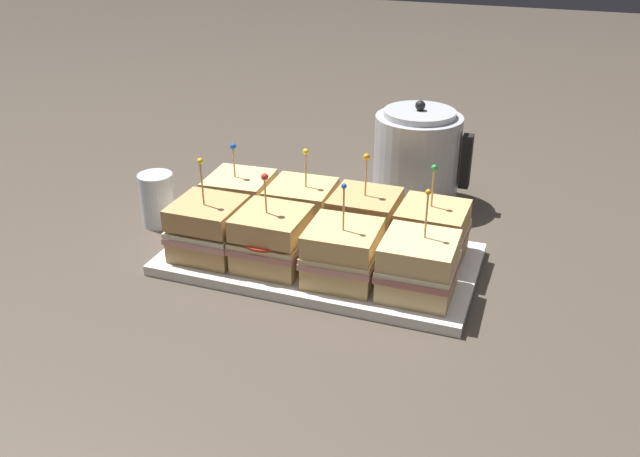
{
  "coord_description": "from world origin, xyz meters",
  "views": [
    {
      "loc": [
        0.35,
        -0.96,
        0.59
      ],
      "look_at": [
        0.0,
        0.0,
        0.07
      ],
      "focal_mm": 38.0,
      "sensor_mm": 36.0,
      "label": 1
    }
  ],
  "objects_px": {
    "serving_platter": "(320,259)",
    "sandwich_front_far_left": "(208,229)",
    "kettle_steel": "(417,158)",
    "drinking_glass": "(158,200)",
    "sandwich_front_center_right": "(343,253)",
    "sandwich_back_center_right": "(364,220)",
    "sandwich_back_far_left": "(240,201)",
    "sandwich_back_center_left": "(301,210)",
    "sandwich_back_far_right": "(432,232)",
    "sandwich_front_far_right": "(418,266)",
    "sandwich_front_center_left": "(272,239)"
  },
  "relations": [
    {
      "from": "serving_platter",
      "to": "sandwich_front_far_left",
      "type": "relative_size",
      "value": 2.97
    },
    {
      "from": "sandwich_front_center_right",
      "to": "sandwich_front_far_right",
      "type": "xyz_separation_m",
      "value": [
        0.12,
        0.0,
        0.0
      ]
    },
    {
      "from": "sandwich_front_far_right",
      "to": "sandwich_back_far_right",
      "type": "relative_size",
      "value": 1.03
    },
    {
      "from": "drinking_glass",
      "to": "sandwich_front_center_right",
      "type": "bearing_deg",
      "value": -14.44
    },
    {
      "from": "kettle_steel",
      "to": "drinking_glass",
      "type": "distance_m",
      "value": 0.52
    },
    {
      "from": "sandwich_back_center_right",
      "to": "sandwich_back_far_right",
      "type": "relative_size",
      "value": 1.03
    },
    {
      "from": "kettle_steel",
      "to": "sandwich_front_center_left",
      "type": "bearing_deg",
      "value": -112.94
    },
    {
      "from": "serving_platter",
      "to": "kettle_steel",
      "type": "distance_m",
      "value": 0.34
    },
    {
      "from": "sandwich_front_center_left",
      "to": "sandwich_front_center_right",
      "type": "height_order",
      "value": "sandwich_front_center_right"
    },
    {
      "from": "sandwich_back_center_left",
      "to": "sandwich_back_center_right",
      "type": "distance_m",
      "value": 0.12
    },
    {
      "from": "sandwich_front_center_left",
      "to": "sandwich_back_far_right",
      "type": "bearing_deg",
      "value": 26.03
    },
    {
      "from": "sandwich_front_center_left",
      "to": "sandwich_back_far_left",
      "type": "distance_m",
      "value": 0.17
    },
    {
      "from": "kettle_steel",
      "to": "sandwich_back_center_right",
      "type": "bearing_deg",
      "value": -97.84
    },
    {
      "from": "serving_platter",
      "to": "sandwich_back_far_left",
      "type": "bearing_deg",
      "value": 160.97
    },
    {
      "from": "sandwich_back_center_right",
      "to": "sandwich_back_far_right",
      "type": "bearing_deg",
      "value": -0.61
    },
    {
      "from": "serving_platter",
      "to": "drinking_glass",
      "type": "bearing_deg",
      "value": 172.97
    },
    {
      "from": "sandwich_back_far_right",
      "to": "kettle_steel",
      "type": "height_order",
      "value": "kettle_steel"
    },
    {
      "from": "sandwich_back_center_left",
      "to": "sandwich_front_far_left",
      "type": "bearing_deg",
      "value": -134.77
    },
    {
      "from": "drinking_glass",
      "to": "sandwich_back_center_left",
      "type": "bearing_deg",
      "value": 3.95
    },
    {
      "from": "sandwich_back_far_right",
      "to": "kettle_steel",
      "type": "xyz_separation_m",
      "value": [
        -0.08,
        0.26,
        0.03
      ]
    },
    {
      "from": "sandwich_front_far_right",
      "to": "sandwich_back_center_right",
      "type": "relative_size",
      "value": 1.0
    },
    {
      "from": "sandwich_back_center_right",
      "to": "drinking_glass",
      "type": "height_order",
      "value": "sandwich_back_center_right"
    },
    {
      "from": "sandwich_front_center_right",
      "to": "sandwich_back_center_right",
      "type": "distance_m",
      "value": 0.12
    },
    {
      "from": "serving_platter",
      "to": "kettle_steel",
      "type": "bearing_deg",
      "value": 73.14
    },
    {
      "from": "sandwich_back_far_left",
      "to": "sandwich_front_far_left",
      "type": "bearing_deg",
      "value": -90.33
    },
    {
      "from": "sandwich_back_far_left",
      "to": "sandwich_back_far_right",
      "type": "xyz_separation_m",
      "value": [
        0.36,
        -0.0,
        -0.0
      ]
    },
    {
      "from": "sandwich_front_far_left",
      "to": "sandwich_back_center_right",
      "type": "height_order",
      "value": "sandwich_front_far_left"
    },
    {
      "from": "sandwich_back_center_right",
      "to": "drinking_glass",
      "type": "distance_m",
      "value": 0.41
    },
    {
      "from": "sandwich_front_center_left",
      "to": "sandwich_back_center_left",
      "type": "xyz_separation_m",
      "value": [
        0.0,
        0.12,
        -0.0
      ]
    },
    {
      "from": "sandwich_front_far_right",
      "to": "sandwich_back_far_right",
      "type": "distance_m",
      "value": 0.12
    },
    {
      "from": "sandwich_front_center_right",
      "to": "sandwich_back_far_left",
      "type": "relative_size",
      "value": 1.06
    },
    {
      "from": "sandwich_front_far_right",
      "to": "sandwich_back_center_right",
      "type": "bearing_deg",
      "value": 134.94
    },
    {
      "from": "sandwich_back_center_left",
      "to": "kettle_steel",
      "type": "distance_m",
      "value": 0.3
    },
    {
      "from": "sandwich_front_far_left",
      "to": "kettle_steel",
      "type": "height_order",
      "value": "kettle_steel"
    },
    {
      "from": "sandwich_front_center_right",
      "to": "sandwich_front_far_right",
      "type": "height_order",
      "value": "sandwich_front_far_right"
    },
    {
      "from": "sandwich_front_far_right",
      "to": "kettle_steel",
      "type": "height_order",
      "value": "kettle_steel"
    },
    {
      "from": "sandwich_front_far_left",
      "to": "sandwich_back_far_left",
      "type": "bearing_deg",
      "value": 89.67
    },
    {
      "from": "sandwich_front_center_left",
      "to": "sandwich_back_center_left",
      "type": "height_order",
      "value": "sandwich_back_center_left"
    },
    {
      "from": "sandwich_back_far_left",
      "to": "sandwich_back_center_left",
      "type": "height_order",
      "value": "sandwich_back_center_left"
    },
    {
      "from": "drinking_glass",
      "to": "sandwich_front_center_left",
      "type": "bearing_deg",
      "value": -19.78
    },
    {
      "from": "serving_platter",
      "to": "sandwich_front_center_left",
      "type": "bearing_deg",
      "value": -136.86
    },
    {
      "from": "sandwich_front_center_right",
      "to": "kettle_steel",
      "type": "distance_m",
      "value": 0.38
    },
    {
      "from": "sandwich_back_center_left",
      "to": "drinking_glass",
      "type": "xyz_separation_m",
      "value": [
        -0.29,
        -0.02,
        -0.01
      ]
    },
    {
      "from": "sandwich_front_far_right",
      "to": "drinking_glass",
      "type": "bearing_deg",
      "value": 168.82
    },
    {
      "from": "sandwich_back_center_left",
      "to": "sandwich_back_center_right",
      "type": "relative_size",
      "value": 0.97
    },
    {
      "from": "sandwich_front_center_right",
      "to": "kettle_steel",
      "type": "relative_size",
      "value": 0.8
    },
    {
      "from": "sandwich_back_far_left",
      "to": "kettle_steel",
      "type": "relative_size",
      "value": 0.75
    },
    {
      "from": "sandwich_back_far_left",
      "to": "sandwich_back_center_left",
      "type": "xyz_separation_m",
      "value": [
        0.12,
        0.0,
        -0.0
      ]
    },
    {
      "from": "sandwich_back_center_right",
      "to": "sandwich_back_far_left",
      "type": "bearing_deg",
      "value": 179.73
    },
    {
      "from": "serving_platter",
      "to": "sandwich_front_far_left",
      "type": "height_order",
      "value": "sandwich_front_far_left"
    }
  ]
}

